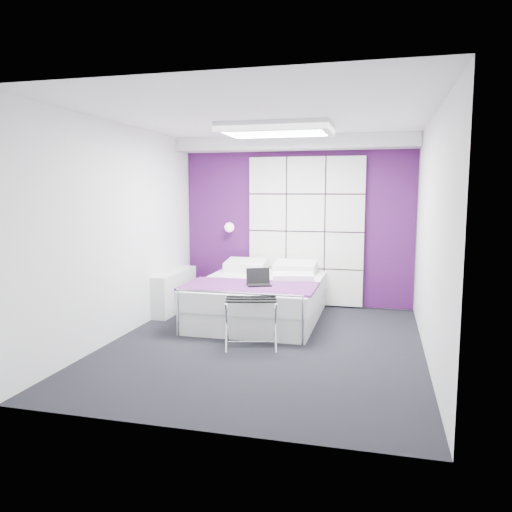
{
  "coord_description": "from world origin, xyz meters",
  "views": [
    {
      "loc": [
        1.29,
        -5.53,
        1.78
      ],
      "look_at": [
        -0.19,
        0.35,
        1.0
      ],
      "focal_mm": 35.0,
      "sensor_mm": 36.0,
      "label": 1
    }
  ],
  "objects_px": {
    "radiator": "(175,291)",
    "luggage_rack": "(251,323)",
    "nightstand": "(245,270)",
    "laptop": "(260,281)",
    "wall_lamp": "(230,227)",
    "bed": "(259,298)"
  },
  "relations": [
    {
      "from": "radiator",
      "to": "luggage_rack",
      "type": "bearing_deg",
      "value": -42.48
    },
    {
      "from": "bed",
      "to": "nightstand",
      "type": "bearing_deg",
      "value": 116.5
    },
    {
      "from": "radiator",
      "to": "nightstand",
      "type": "bearing_deg",
      "value": 38.69
    },
    {
      "from": "laptop",
      "to": "luggage_rack",
      "type": "bearing_deg",
      "value": -106.15
    },
    {
      "from": "nightstand",
      "to": "laptop",
      "type": "xyz_separation_m",
      "value": [
        0.58,
        -1.39,
        0.1
      ]
    },
    {
      "from": "wall_lamp",
      "to": "radiator",
      "type": "xyz_separation_m",
      "value": [
        -0.64,
        -0.76,
        -0.92
      ]
    },
    {
      "from": "wall_lamp",
      "to": "bed",
      "type": "relative_size",
      "value": 0.07
    },
    {
      "from": "radiator",
      "to": "bed",
      "type": "bearing_deg",
      "value": -8.05
    },
    {
      "from": "bed",
      "to": "wall_lamp",
      "type": "bearing_deg",
      "value": 126.86
    },
    {
      "from": "luggage_rack",
      "to": "laptop",
      "type": "height_order",
      "value": "laptop"
    },
    {
      "from": "radiator",
      "to": "luggage_rack",
      "type": "height_order",
      "value": "radiator"
    },
    {
      "from": "wall_lamp",
      "to": "luggage_rack",
      "type": "xyz_separation_m",
      "value": [
        0.92,
        -2.19,
        -0.94
      ]
    },
    {
      "from": "wall_lamp",
      "to": "radiator",
      "type": "height_order",
      "value": "wall_lamp"
    },
    {
      "from": "nightstand",
      "to": "luggage_rack",
      "type": "relative_size",
      "value": 0.76
    },
    {
      "from": "nightstand",
      "to": "luggage_rack",
      "type": "distance_m",
      "value": 2.26
    },
    {
      "from": "laptop",
      "to": "nightstand",
      "type": "bearing_deg",
      "value": 90.07
    },
    {
      "from": "radiator",
      "to": "bed",
      "type": "xyz_separation_m",
      "value": [
        1.35,
        -0.19,
        0.01
      ]
    },
    {
      "from": "bed",
      "to": "nightstand",
      "type": "distance_m",
      "value": 1.04
    },
    {
      "from": "wall_lamp",
      "to": "laptop",
      "type": "height_order",
      "value": "wall_lamp"
    },
    {
      "from": "radiator",
      "to": "luggage_rack",
      "type": "relative_size",
      "value": 2.08
    },
    {
      "from": "wall_lamp",
      "to": "bed",
      "type": "bearing_deg",
      "value": -53.14
    },
    {
      "from": "wall_lamp",
      "to": "nightstand",
      "type": "bearing_deg",
      "value": -8.78
    }
  ]
}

